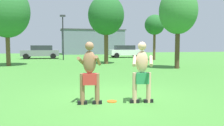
{
  "coord_description": "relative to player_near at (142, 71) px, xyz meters",
  "views": [
    {
      "loc": [
        -1.66,
        -6.58,
        1.62
      ],
      "look_at": [
        -0.07,
        -0.22,
        1.09
      ],
      "focal_mm": 35.97,
      "sensor_mm": 36.0,
      "label": 1
    }
  ],
  "objects": [
    {
      "name": "car_white_near_post",
      "position": [
        6.5,
        22.09,
        -0.08
      ],
      "size": [
        4.3,
        2.03,
        1.58
      ],
      "color": "white",
      "rests_on": "ground_plane"
    },
    {
      "name": "tree_right_field",
      "position": [
        5.79,
        8.08,
        3.0
      ],
      "size": [
        2.57,
        2.57,
        5.5
      ],
      "color": "#4C3823",
      "rests_on": "ground_plane"
    },
    {
      "name": "tree_behind_players",
      "position": [
        1.89,
        13.04,
        3.22
      ],
      "size": [
        3.07,
        3.07,
        5.84
      ],
      "color": "brown",
      "rests_on": "ground_plane"
    },
    {
      "name": "tree_left_field",
      "position": [
        -5.9,
        12.97,
        3.27
      ],
      "size": [
        3.44,
        3.44,
        6.2
      ],
      "color": "brown",
      "rests_on": "ground_plane"
    },
    {
      "name": "car_gray_mid_lot",
      "position": [
        -4.06,
        22.24,
        -0.08
      ],
      "size": [
        4.35,
        2.13,
        1.58
      ],
      "color": "slate",
      "rests_on": "ground_plane"
    },
    {
      "name": "tree_near_building",
      "position": [
        8.04,
        16.68,
        2.84
      ],
      "size": [
        2.12,
        2.12,
        4.87
      ],
      "color": "brown",
      "rests_on": "ground_plane"
    },
    {
      "name": "frisbee",
      "position": [
        -0.78,
        0.3,
        -0.89
      ],
      "size": [
        0.28,
        0.28,
        0.03
      ],
      "primitive_type": "cylinder",
      "color": "orange",
      "rests_on": "ground_plane"
    },
    {
      "name": "player_in_red",
      "position": [
        -1.43,
        0.21,
        0.0
      ],
      "size": [
        0.74,
        0.64,
        1.71
      ],
      "color": "black",
      "rests_on": "ground_plane"
    },
    {
      "name": "lamp_post",
      "position": [
        -1.54,
        19.17,
        2.14
      ],
      "size": [
        0.6,
        0.24,
        4.85
      ],
      "color": "black",
      "rests_on": "ground_plane"
    },
    {
      "name": "player_near",
      "position": [
        0.0,
        0.0,
        0.0
      ],
      "size": [
        0.76,
        0.63,
        1.7
      ],
      "color": "black",
      "rests_on": "ground_plane"
    },
    {
      "name": "ground_plane",
      "position": [
        -0.65,
        0.78,
        -0.9
      ],
      "size": [
        80.0,
        80.0,
        0.0
      ],
      "primitive_type": "plane",
      "color": "#428433"
    },
    {
      "name": "outbuilding_behind_lot",
      "position": [
        4.2,
        34.9,
        1.3
      ],
      "size": [
        11.29,
        5.31,
        4.38
      ],
      "color": "slate",
      "rests_on": "ground_plane"
    }
  ]
}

